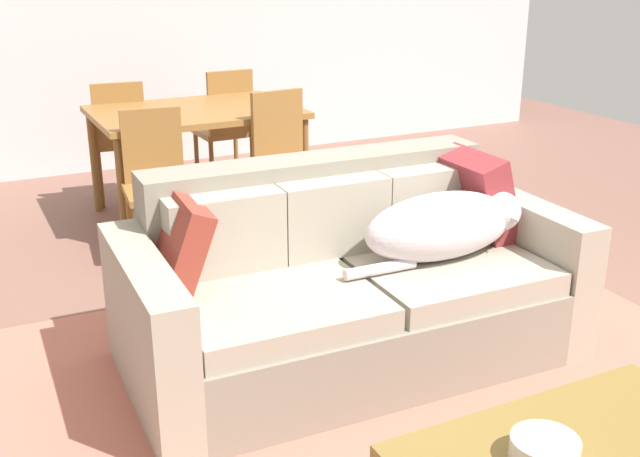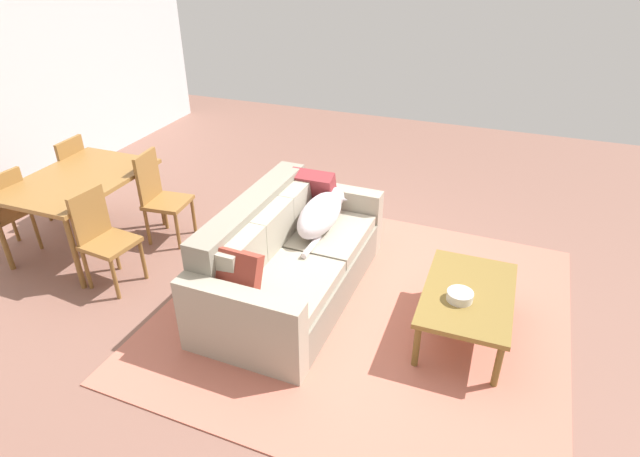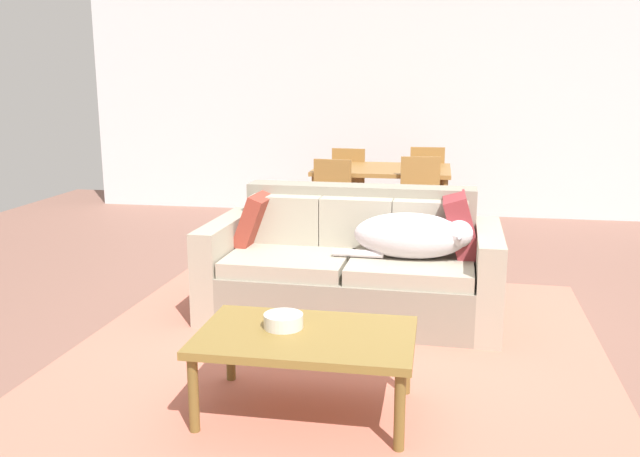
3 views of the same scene
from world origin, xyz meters
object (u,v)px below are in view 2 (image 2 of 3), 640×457
object	(u,v)px
dining_chair_near_right	(160,194)
dining_chair_far_right	(69,176)
throw_pillow_by_left_arm	(235,276)
dining_table	(79,184)
couch	(287,260)
throw_pillow_by_right_arm	(313,192)
bowl_on_coffee_table	(460,296)
dining_chair_near_left	(103,235)
coffee_table	(468,297)
dining_chair_far_left	(5,210)
dog_on_left_cushion	(321,213)

from	to	relation	value
dining_chair_near_right	dining_chair_far_right	world-z (taller)	dining_chair_near_right
throw_pillow_by_left_arm	dining_table	bearing A→B (deg)	70.38
couch	throw_pillow_by_right_arm	distance (m)	0.80
bowl_on_coffee_table	dining_chair_near_right	distance (m)	3.11
throw_pillow_by_left_arm	dining_table	world-z (taller)	throw_pillow_by_left_arm
throw_pillow_by_left_arm	dining_chair_far_right	xyz separation A→B (m)	(1.18, 2.69, -0.12)
throw_pillow_by_left_arm	dining_chair_near_right	size ratio (longest dim) A/B	0.41
dining_table	dining_chair_near_left	xyz separation A→B (m)	(-0.44, -0.61, -0.20)
couch	throw_pillow_by_left_arm	size ratio (longest dim) A/B	5.31
dining_chair_near_right	coffee_table	bearing A→B (deg)	-103.55
dining_table	couch	bearing A→B (deg)	-90.42
throw_pillow_by_left_arm	dining_chair_far_left	distance (m)	2.70
dining_chair_near_right	dining_chair_far_left	size ratio (longest dim) A/B	1.04
dining_chair_near_right	dining_chair_far_right	bearing A→B (deg)	83.18
dog_on_left_cushion	throw_pillow_by_left_arm	size ratio (longest dim) A/B	2.40
throw_pillow_by_right_arm	dining_chair_far_left	distance (m)	2.94
dog_on_left_cushion	dining_table	world-z (taller)	dog_on_left_cushion
dog_on_left_cushion	dining_chair_near_right	xyz separation A→B (m)	(-0.01, 1.74, -0.11)
coffee_table	dining_table	world-z (taller)	dining_table
coffee_table	dining_chair_near_right	world-z (taller)	dining_chair_near_right
throw_pillow_by_left_arm	dining_chair_far_right	distance (m)	2.94
throw_pillow_by_left_arm	bowl_on_coffee_table	bearing A→B (deg)	-69.84
dining_chair_near_left	couch	bearing A→B (deg)	-68.57
bowl_on_coffee_table	dining_chair_far_right	xyz separation A→B (m)	(0.61, 4.25, 0.05)
dog_on_left_cushion	dining_table	bearing A→B (deg)	101.37
dining_table	dining_chair_far_left	distance (m)	0.72
couch	dining_chair_far_right	world-z (taller)	dining_chair_far_right
dining_chair_near_left	dining_chair_far_right	world-z (taller)	dining_chair_far_right
couch	dog_on_left_cushion	size ratio (longest dim) A/B	2.22
couch	dining_table	size ratio (longest dim) A/B	1.52
coffee_table	bowl_on_coffee_table	distance (m)	0.16
throw_pillow_by_right_arm	throw_pillow_by_left_arm	bearing A→B (deg)	178.41
coffee_table	dining_chair_near_left	world-z (taller)	dining_chair_near_left
dog_on_left_cushion	dining_table	size ratio (longest dim) A/B	0.68
dining_chair_far_left	dining_chair_far_right	distance (m)	0.83
dog_on_left_cushion	throw_pillow_by_right_arm	xyz separation A→B (m)	(0.32, 0.20, 0.04)
throw_pillow_by_left_arm	throw_pillow_by_right_arm	xyz separation A→B (m)	(1.47, -0.04, 0.02)
throw_pillow_by_right_arm	dining_chair_near_left	distance (m)	1.93
coffee_table	dining_chair_far_right	xyz separation A→B (m)	(0.48, 4.30, 0.13)
dog_on_left_cushion	bowl_on_coffee_table	distance (m)	1.45
dining_chair_near_left	dog_on_left_cushion	bearing A→B (deg)	-57.69
throw_pillow_by_right_arm	bowl_on_coffee_table	size ratio (longest dim) A/B	2.16
bowl_on_coffee_table	dining_chair_near_left	bearing A→B (deg)	94.97
throw_pillow_by_right_arm	bowl_on_coffee_table	world-z (taller)	throw_pillow_by_right_arm
dog_on_left_cushion	dining_chair_near_right	bearing A→B (deg)	91.79
dining_table	dining_chair_near_left	size ratio (longest dim) A/B	1.50
bowl_on_coffee_table	dog_on_left_cushion	bearing A→B (deg)	66.20
throw_pillow_by_left_arm	dining_chair_near_left	size ratio (longest dim) A/B	0.43
dining_table	dining_chair_far_left	bearing A→B (deg)	124.96
dining_chair_near_right	dining_chair_far_right	size ratio (longest dim) A/B	1.01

